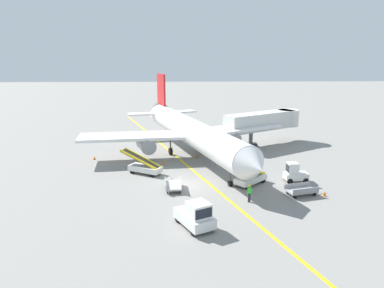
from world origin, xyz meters
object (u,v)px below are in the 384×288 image
(ground_crew_marshaller, at_px, (249,193))
(safety_cone_wingtip_left, at_px, (94,158))
(jet_bridge, at_px, (267,121))
(pushback_tug, at_px, (196,215))
(baggage_cart_empty_trailing, at_px, (173,185))
(belt_loader_forward_hold, at_px, (250,177))
(baggage_cart_loaded, at_px, (301,190))
(safety_cone_nose_right, at_px, (197,156))
(safety_cone_tail_area, at_px, (324,194))
(baggage_tug_near_wing, at_px, (295,174))
(airliner, at_px, (190,131))
(belt_loader_aft_hold, at_px, (144,167))
(safety_cone_nose_left, at_px, (164,162))
(safety_cone_wingtip_right, at_px, (144,163))

(ground_crew_marshaller, bearing_deg, safety_cone_wingtip_left, 140.21)
(jet_bridge, relative_size, pushback_tug, 3.04)
(baggage_cart_empty_trailing, bearing_deg, safety_cone_wingtip_left, 133.08)
(belt_loader_forward_hold, relative_size, baggage_cart_loaded, 1.18)
(baggage_cart_loaded, bearing_deg, safety_cone_wingtip_left, 150.29)
(pushback_tug, distance_m, safety_cone_nose_right, 19.52)
(safety_cone_nose_right, height_order, safety_cone_tail_area, same)
(safety_cone_nose_right, bearing_deg, safety_cone_wingtip_left, -178.33)
(belt_loader_forward_hold, bearing_deg, safety_cone_nose_right, 115.84)
(jet_bridge, distance_m, baggage_cart_empty_trailing, 23.24)
(baggage_tug_near_wing, bearing_deg, safety_cone_wingtip_left, 158.14)
(belt_loader_forward_hold, xyz_separation_m, ground_crew_marshaller, (-0.96, -4.51, 0.13))
(safety_cone_wingtip_left, bearing_deg, airliner, 5.81)
(belt_loader_aft_hold, distance_m, safety_cone_nose_right, 8.84)
(baggage_tug_near_wing, distance_m, safety_cone_tail_area, 4.31)
(belt_loader_aft_hold, bearing_deg, belt_loader_forward_hold, -19.52)
(safety_cone_nose_left, bearing_deg, baggage_cart_empty_trailing, -81.66)
(baggage_cart_empty_trailing, bearing_deg, baggage_tug_near_wing, 7.83)
(jet_bridge, xyz_separation_m, pushback_tug, (-11.93, -26.59, -2.55))
(airliner, xyz_separation_m, belt_loader_forward_hold, (5.87, -11.05, -2.64))
(baggage_cart_empty_trailing, distance_m, safety_cone_nose_left, 8.81)
(safety_cone_wingtip_left, bearing_deg, safety_cone_wingtip_right, -21.12)
(ground_crew_marshaller, bearing_deg, safety_cone_wingtip_right, 132.11)
(safety_cone_wingtip_left, bearing_deg, belt_loader_aft_hold, -40.05)
(baggage_tug_near_wing, height_order, belt_loader_forward_hold, belt_loader_forward_hold)
(jet_bridge, height_order, belt_loader_aft_hold, jet_bridge)
(belt_loader_forward_hold, xyz_separation_m, safety_cone_tail_area, (6.46, -3.33, -0.56))
(safety_cone_wingtip_left, distance_m, safety_cone_tail_area, 27.88)
(airliner, xyz_separation_m, pushback_tug, (-0.17, -20.34, -2.42))
(safety_cone_nose_right, relative_size, safety_cone_wingtip_right, 1.00)
(baggage_cart_empty_trailing, bearing_deg, jet_bridge, 53.29)
(baggage_tug_near_wing, bearing_deg, baggage_cart_empty_trailing, -172.17)
(safety_cone_wingtip_right, bearing_deg, airliner, 33.31)
(airliner, bearing_deg, pushback_tug, -90.49)
(safety_cone_wingtip_right, bearing_deg, belt_loader_aft_hold, -82.98)
(ground_crew_marshaller, relative_size, safety_cone_wingtip_right, 3.86)
(safety_cone_wingtip_right, bearing_deg, safety_cone_wingtip_left, 158.88)
(baggage_tug_near_wing, xyz_separation_m, baggage_cart_empty_trailing, (-12.70, -1.75, -0.46))
(belt_loader_forward_hold, distance_m, safety_cone_wingtip_left, 20.62)
(jet_bridge, relative_size, baggage_cart_empty_trailing, 3.25)
(safety_cone_wingtip_right, xyz_separation_m, safety_cone_tail_area, (18.07, -10.61, 0.00))
(safety_cone_wingtip_right, bearing_deg, baggage_tug_near_wing, -22.16)
(baggage_tug_near_wing, distance_m, safety_cone_nose_left, 15.64)
(safety_cone_wingtip_right, bearing_deg, baggage_cart_loaded, -32.86)
(baggage_tug_near_wing, relative_size, safety_cone_nose_right, 5.62)
(belt_loader_aft_hold, height_order, safety_cone_nose_right, belt_loader_aft_hold)
(safety_cone_wingtip_left, relative_size, safety_cone_wingtip_right, 1.00)
(airliner, relative_size, belt_loader_aft_hold, 6.92)
(airliner, distance_m, belt_loader_forward_hold, 12.79)
(airliner, distance_m, safety_cone_wingtip_left, 12.73)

